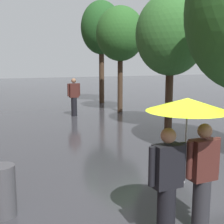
{
  "coord_description": "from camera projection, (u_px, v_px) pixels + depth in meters",
  "views": [
    {
      "loc": [
        -2.47,
        -3.8,
        2.54
      ],
      "look_at": [
        -0.01,
        2.77,
        1.35
      ],
      "focal_mm": 50.21,
      "sensor_mm": 36.0,
      "label": 1
    }
  ],
  "objects": [
    {
      "name": "street_tree_1",
      "position": [
        171.0,
        35.0,
        10.92
      ],
      "size": [
        2.47,
        2.47,
        4.82
      ],
      "color": "#473323",
      "rests_on": "ground"
    },
    {
      "name": "street_tree_2",
      "position": [
        120.0,
        34.0,
        14.68
      ],
      "size": [
        2.28,
        2.28,
        4.99
      ],
      "color": "#473323",
      "rests_on": "ground"
    },
    {
      "name": "street_tree_3",
      "position": [
        101.0,
        28.0,
        17.77
      ],
      "size": [
        2.33,
        2.33,
        5.8
      ],
      "color": "#473323",
      "rests_on": "ground"
    },
    {
      "name": "couple_under_umbrella",
      "position": [
        186.0,
        145.0,
        4.35
      ],
      "size": [
        1.21,
        1.14,
        2.02
      ],
      "color": "black",
      "rests_on": "ground"
    },
    {
      "name": "litter_bin",
      "position": [
        2.0,
        191.0,
        5.09
      ],
      "size": [
        0.44,
        0.44,
        0.85
      ],
      "primitive_type": "cylinder",
      "color": "#4C4C51",
      "rests_on": "ground"
    },
    {
      "name": "pedestrian_walking_midground",
      "position": [
        74.0,
        97.0,
        14.03
      ],
      "size": [
        0.59,
        0.26,
        1.7
      ],
      "color": "black",
      "rests_on": "ground"
    }
  ]
}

